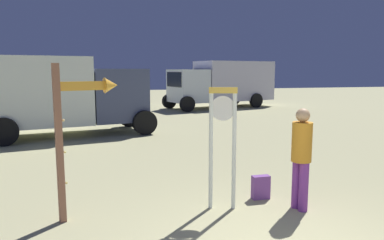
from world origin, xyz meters
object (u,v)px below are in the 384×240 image
object	(u,v)px
person_near_clock	(301,154)
box_truck_far	(224,82)
backpack	(261,187)
box_truck_near	(50,93)
standing_clock	(223,134)
arrow_sign	(79,118)

from	to	relation	value
person_near_clock	box_truck_far	world-z (taller)	box_truck_far
backpack	box_truck_near	world-z (taller)	box_truck_near
box_truck_far	backpack	bearing A→B (deg)	-106.86
box_truck_near	backpack	bearing A→B (deg)	-59.31
standing_clock	box_truck_far	size ratio (longest dim) A/B	0.28
standing_clock	arrow_sign	world-z (taller)	arrow_sign
person_near_clock	backpack	xyz separation A→B (m)	(-0.42, 0.64, -0.76)
standing_clock	box_truck_far	distance (m)	17.19
person_near_clock	arrow_sign	bearing A→B (deg)	171.32
standing_clock	box_truck_near	xyz separation A→B (m)	(-3.72, 7.95, 0.27)
arrow_sign	box_truck_far	xyz separation A→B (m)	(7.99, 16.06, -0.02)
standing_clock	person_near_clock	distance (m)	1.36
box_truck_near	arrow_sign	bearing A→B (deg)	-79.73
backpack	person_near_clock	bearing A→B (deg)	-56.63
standing_clock	arrow_sign	distance (m)	2.34
backpack	box_truck_far	size ratio (longest dim) A/B	0.06
standing_clock	backpack	bearing A→B (deg)	17.25
arrow_sign	box_truck_near	size ratio (longest dim) A/B	0.35
arrow_sign	person_near_clock	world-z (taller)	arrow_sign
arrow_sign	backpack	world-z (taller)	arrow_sign
arrow_sign	box_truck_far	distance (m)	17.93
arrow_sign	backpack	size ratio (longest dim) A/B	5.66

